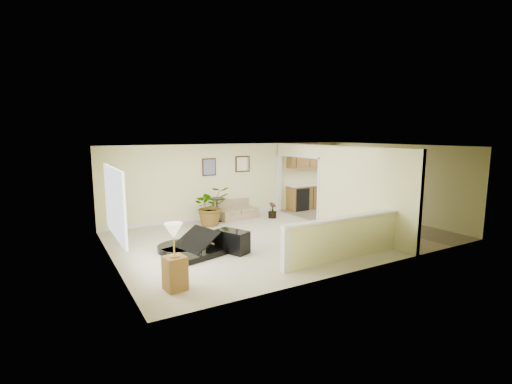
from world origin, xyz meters
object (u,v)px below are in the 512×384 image
loveseat (235,209)px  lamp_stand (175,262)px  piano (193,232)px  palm_plant (211,206)px  accent_table (217,206)px  small_plant (272,211)px  piano_bench (232,241)px

loveseat → lamp_stand: bearing=-135.9°
piano → palm_plant: size_ratio=1.42×
palm_plant → loveseat: bearing=25.3°
accent_table → small_plant: (1.82, -0.51, -0.26)m
piano_bench → small_plant: 3.84m
loveseat → accent_table: 0.78m
piano_bench → accent_table: accent_table is taller
accent_table → small_plant: size_ratio=1.43×
piano → small_plant: piano is taller
accent_table → palm_plant: palm_plant is taller
piano → piano_bench: 0.97m
small_plant → piano_bench: bearing=-136.9°
palm_plant → lamp_stand: 4.87m
piano_bench → lamp_stand: 2.39m
piano → accent_table: (1.82, 2.70, -0.02)m
piano_bench → loveseat: (1.73, 3.27, 0.03)m
piano_bench → small_plant: same height
piano_bench → lamp_stand: (-1.89, -1.45, 0.26)m
piano → lamp_stand: 2.14m
piano_bench → palm_plant: 2.82m
loveseat → lamp_stand: size_ratio=1.20×
small_plant → lamp_stand: size_ratio=0.43×
loveseat → lamp_stand: lamp_stand is taller
loveseat → accent_table: loveseat is taller
lamp_stand → accent_table: bearing=57.9°
accent_table → palm_plant: bearing=-134.0°
piano → loveseat: (2.57, 2.85, -0.21)m
accent_table → small_plant: 1.91m
piano → loveseat: size_ratio=1.17×
loveseat → palm_plant: bearing=-163.0°
piano → accent_table: bearing=40.6°
piano_bench → loveseat: size_ratio=0.53×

